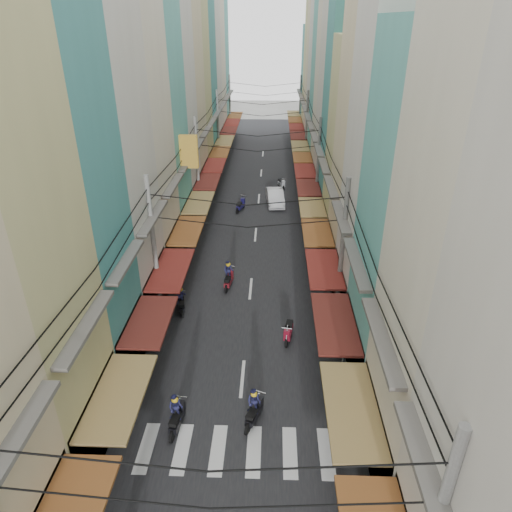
% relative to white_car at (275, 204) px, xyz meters
% --- Properties ---
extents(ground, '(160.00, 160.00, 0.00)m').
position_rel_white_car_xyz_m(ground, '(-1.52, -20.70, 0.00)').
color(ground, slate).
rests_on(ground, ground).
extents(road, '(10.00, 80.00, 0.02)m').
position_rel_white_car_xyz_m(road, '(-1.52, -0.70, 0.01)').
color(road, black).
rests_on(road, ground).
extents(sidewalk_left, '(3.00, 80.00, 0.06)m').
position_rel_white_car_xyz_m(sidewalk_left, '(-8.02, -0.70, 0.03)').
color(sidewalk_left, gray).
rests_on(sidewalk_left, ground).
extents(sidewalk_right, '(3.00, 80.00, 0.06)m').
position_rel_white_car_xyz_m(sidewalk_right, '(4.98, -0.70, 0.03)').
color(sidewalk_right, gray).
rests_on(sidewalk_right, ground).
extents(crosswalk, '(7.55, 2.40, 0.01)m').
position_rel_white_car_xyz_m(crosswalk, '(-1.52, -26.70, 0.03)').
color(crosswalk, silver).
rests_on(crosswalk, ground).
extents(building_row_left, '(7.80, 67.67, 23.70)m').
position_rel_white_car_xyz_m(building_row_left, '(-9.44, -4.13, 9.78)').
color(building_row_left, beige).
rests_on(building_row_left, ground).
extents(building_row_right, '(7.80, 68.98, 22.59)m').
position_rel_white_car_xyz_m(building_row_right, '(6.40, -4.25, 9.41)').
color(building_row_right, teal).
rests_on(building_row_right, ground).
extents(utility_poles, '(10.20, 66.13, 8.20)m').
position_rel_white_car_xyz_m(utility_poles, '(-1.52, -5.68, 6.59)').
color(utility_poles, gray).
rests_on(utility_poles, ground).
extents(white_car, '(4.90, 2.28, 1.68)m').
position_rel_white_car_xyz_m(white_car, '(0.00, 0.00, 0.00)').
color(white_car, silver).
rests_on(white_car, ground).
extents(bicycle, '(1.60, 0.70, 1.07)m').
position_rel_white_car_xyz_m(bicycle, '(5.64, -22.79, 0.00)').
color(bicycle, black).
rests_on(bicycle, ground).
extents(moving_scooters, '(6.43, 31.87, 1.82)m').
position_rel_white_car_xyz_m(moving_scooters, '(-2.40, -16.15, 0.52)').
color(moving_scooters, black).
rests_on(moving_scooters, ground).
extents(parked_scooters, '(13.17, 14.04, 1.00)m').
position_rel_white_car_xyz_m(parked_scooters, '(2.04, -23.85, 0.48)').
color(parked_scooters, black).
rests_on(parked_scooters, ground).
extents(pedestrians, '(11.74, 21.27, 2.17)m').
position_rel_white_car_xyz_m(pedestrians, '(-5.84, -22.26, 1.02)').
color(pedestrians, '#28202B').
rests_on(pedestrians, ground).
extents(market_umbrella, '(2.58, 2.58, 2.72)m').
position_rel_white_car_xyz_m(market_umbrella, '(4.88, -28.33, 2.39)').
color(market_umbrella, '#B2B2B7').
rests_on(market_umbrella, ground).
extents(traffic_sign, '(0.10, 0.56, 2.57)m').
position_rel_white_car_xyz_m(traffic_sign, '(3.26, -21.42, 1.84)').
color(traffic_sign, gray).
rests_on(traffic_sign, ground).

